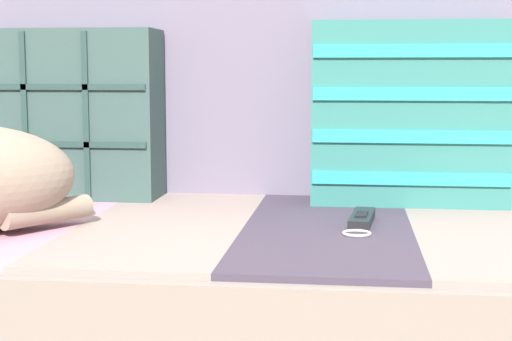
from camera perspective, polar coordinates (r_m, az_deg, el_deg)
couch at (r=1.48m, az=5.20°, el=-11.50°), size 2.17×0.86×0.40m
sofa_backrest at (r=1.76m, az=5.73°, el=5.95°), size 2.12×0.14×0.46m
throw_pillow_quilted at (r=1.73m, az=-13.59°, el=4.02°), size 0.40×0.14×0.36m
throw_pillow_striped at (r=1.62m, az=11.09°, el=4.09°), size 0.39×0.14×0.37m
game_remote_near at (r=1.40m, az=7.69°, el=-3.58°), size 0.06×0.20×0.02m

